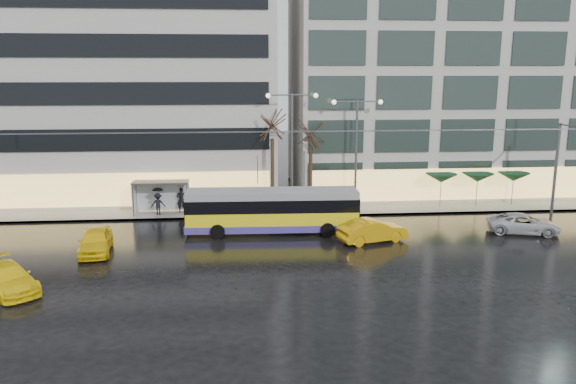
{
  "coord_description": "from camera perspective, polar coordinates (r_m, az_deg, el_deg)",
  "views": [
    {
      "loc": [
        -1.96,
        -31.75,
        10.79
      ],
      "look_at": [
        1.2,
        5.0,
        2.84
      ],
      "focal_mm": 35.0,
      "sensor_mm": 36.0,
      "label": 1
    }
  ],
  "objects": [
    {
      "name": "ground",
      "position": [
        33.59,
        -1.31,
        -6.57
      ],
      "size": [
        140.0,
        140.0,
        0.0
      ],
      "primitive_type": "plane",
      "color": "black",
      "rests_on": "ground"
    },
    {
      "name": "building_left",
      "position": [
        52.66,
        -20.83,
        11.79
      ],
      "size": [
        34.0,
        14.0,
        22.0
      ],
      "primitive_type": "cube",
      "color": "#B2B0AA",
      "rests_on": "sidewalk"
    },
    {
      "name": "parasol_b",
      "position": [
        47.5,
        18.71,
        1.4
      ],
      "size": [
        2.5,
        2.5,
        2.65
      ],
      "color": "#595B60",
      "rests_on": "sidewalk"
    },
    {
      "name": "pedestrian_b",
      "position": [
        45.12,
        -6.93,
        -0.31
      ],
      "size": [
        1.08,
        0.93,
        1.92
      ],
      "color": "black",
      "rests_on": "sidewalk"
    },
    {
      "name": "parasol_c",
      "position": [
        48.78,
        21.94,
        1.43
      ],
      "size": [
        2.5,
        2.5,
        2.65
      ],
      "color": "#595B60",
      "rests_on": "sidewalk"
    },
    {
      "name": "pedestrian_c",
      "position": [
        43.47,
        -13.07,
        -0.82
      ],
      "size": [
        1.1,
        0.87,
        2.11
      ],
      "color": "black",
      "rests_on": "sidewalk"
    },
    {
      "name": "kerb",
      "position": [
        42.37,
        0.61,
        -2.48
      ],
      "size": [
        80.0,
        0.1,
        0.15
      ],
      "primitive_type": "cube",
      "color": "slate",
      "rests_on": "ground"
    },
    {
      "name": "tree_b",
      "position": [
        43.52,
        2.34,
        6.37
      ],
      "size": [
        3.2,
        3.2,
        7.7
      ],
      "color": "black",
      "rests_on": "sidewalk"
    },
    {
      "name": "taxi_d",
      "position": [
        31.58,
        -26.57,
        -7.85
      ],
      "size": [
        4.43,
        4.83,
        1.36
      ],
      "primitive_type": "imported",
      "rotation": [
        0.0,
        0.0,
        0.68
      ],
      "color": "yellow",
      "rests_on": "ground"
    },
    {
      "name": "street_lamp_far",
      "position": [
        43.78,
        6.97,
        5.42
      ],
      "size": [
        3.96,
        0.36,
        8.53
      ],
      "color": "#595B60",
      "rests_on": "sidewalk"
    },
    {
      "name": "taxi_a",
      "position": [
        35.95,
        -18.96,
        -4.73
      ],
      "size": [
        2.32,
        4.61,
        1.51
      ],
      "primitive_type": "imported",
      "rotation": [
        0.0,
        0.0,
        0.12
      ],
      "color": "yellow",
      "rests_on": "ground"
    },
    {
      "name": "pedestrian_a",
      "position": [
        43.82,
        -10.8,
        -0.21
      ],
      "size": [
        1.04,
        1.06,
        2.19
      ],
      "color": "black",
      "rests_on": "sidewalk"
    },
    {
      "name": "sedan_silver",
      "position": [
        41.35,
        22.81,
        -2.99
      ],
      "size": [
        5.18,
        3.41,
        1.32
      ],
      "primitive_type": "imported",
      "rotation": [
        0.0,
        0.0,
        1.29
      ],
      "color": "silver",
      "rests_on": "ground"
    },
    {
      "name": "catenary",
      "position": [
        40.33,
        -0.64,
        2.84
      ],
      "size": [
        42.24,
        5.12,
        7.0
      ],
      "color": "#595B60",
      "rests_on": "ground"
    },
    {
      "name": "street_lamp_near",
      "position": [
        43.0,
        0.41,
        5.76
      ],
      "size": [
        3.96,
        0.36,
        9.03
      ],
      "color": "#595B60",
      "rests_on": "sidewalk"
    },
    {
      "name": "building_right",
      "position": [
        54.94,
        18.04,
        13.53
      ],
      "size": [
        32.0,
        14.0,
        25.0
      ],
      "primitive_type": "cube",
      "color": "#B2B0AA",
      "rests_on": "sidewalk"
    },
    {
      "name": "bus_shelter",
      "position": [
        43.82,
        -13.23,
        0.21
      ],
      "size": [
        4.2,
        1.6,
        2.51
      ],
      "color": "#595B60",
      "rests_on": "sidewalk"
    },
    {
      "name": "taxi_b",
      "position": [
        36.6,
        8.6,
        -3.9
      ],
      "size": [
        4.8,
        2.85,
        1.49
      ],
      "primitive_type": "imported",
      "rotation": [
        0.0,
        0.0,
        1.87
      ],
      "color": "#D69B0B",
      "rests_on": "ground"
    },
    {
      "name": "sidewalk",
      "position": [
        47.15,
        0.04,
        -0.97
      ],
      "size": [
        80.0,
        10.0,
        0.15
      ],
      "primitive_type": "cube",
      "color": "gray",
      "rests_on": "ground"
    },
    {
      "name": "parasol_a",
      "position": [
        46.39,
        15.31,
        1.37
      ],
      "size": [
        2.5,
        2.5,
        2.65
      ],
      "color": "#595B60",
      "rests_on": "sidewalk"
    },
    {
      "name": "trolleybus",
      "position": [
        38.04,
        -1.61,
        -2.04
      ],
      "size": [
        11.67,
        4.68,
        5.38
      ],
      "color": "yellow",
      "rests_on": "ground"
    },
    {
      "name": "tree_a",
      "position": [
        42.98,
        -1.62,
        7.22
      ],
      "size": [
        3.2,
        3.2,
        8.4
      ],
      "color": "black",
      "rests_on": "sidewalk"
    }
  ]
}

